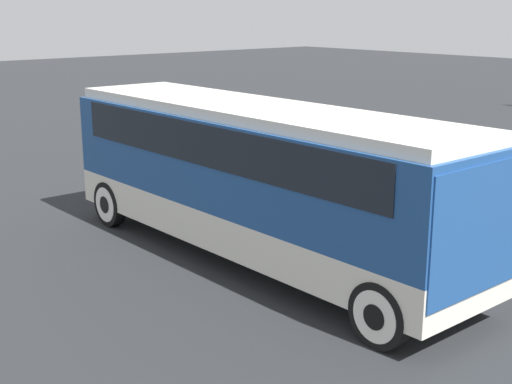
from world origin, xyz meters
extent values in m
plane|color=#26282B|center=(0.00, 0.00, 0.00)|extent=(120.00, 120.00, 0.00)
cube|color=silver|center=(0.00, 0.00, 0.85)|extent=(10.37, 2.49, 0.78)
cube|color=navy|center=(0.00, 0.00, 2.14)|extent=(10.37, 2.49, 1.81)
cube|color=black|center=(0.00, 0.00, 2.59)|extent=(9.13, 2.53, 0.81)
cube|color=silver|center=(0.00, 0.00, 3.16)|extent=(10.16, 2.29, 0.22)
cube|color=navy|center=(5.04, 0.00, 1.89)|extent=(0.36, 2.39, 2.07)
cylinder|color=black|center=(4.31, -1.13, 0.55)|extent=(1.09, 0.28, 1.09)
cylinder|color=silver|center=(4.31, -1.13, 0.55)|extent=(0.85, 0.30, 0.85)
cylinder|color=black|center=(4.31, -1.13, 0.55)|extent=(0.42, 0.32, 0.42)
cylinder|color=black|center=(4.31, 1.13, 0.55)|extent=(1.09, 0.28, 1.09)
cylinder|color=silver|center=(4.31, 1.13, 0.55)|extent=(0.85, 0.30, 0.85)
cylinder|color=black|center=(4.31, 1.13, 0.55)|extent=(0.42, 0.32, 0.42)
cylinder|color=black|center=(-4.15, -1.13, 0.55)|extent=(1.09, 0.28, 1.09)
cylinder|color=silver|center=(-4.15, -1.13, 0.55)|extent=(0.85, 0.30, 0.85)
cylinder|color=black|center=(-4.15, -1.13, 0.55)|extent=(0.42, 0.32, 0.42)
cylinder|color=black|center=(-4.15, 1.13, 0.55)|extent=(1.09, 0.28, 1.09)
cylinder|color=silver|center=(-4.15, 1.13, 0.55)|extent=(0.85, 0.30, 0.85)
cylinder|color=black|center=(-4.15, 1.13, 0.55)|extent=(0.42, 0.32, 0.42)
cube|color=navy|center=(-4.92, 7.27, 0.58)|extent=(4.41, 1.76, 0.70)
cube|color=black|center=(-5.10, 7.27, 1.21)|extent=(2.29, 1.58, 0.56)
cylinder|color=black|center=(-3.15, 6.48, 0.31)|extent=(0.61, 0.22, 0.61)
cylinder|color=black|center=(-3.15, 6.48, 0.31)|extent=(0.23, 0.26, 0.23)
cylinder|color=black|center=(-3.15, 8.06, 0.31)|extent=(0.61, 0.22, 0.61)
cylinder|color=black|center=(-3.15, 8.06, 0.31)|extent=(0.23, 0.26, 0.23)
cylinder|color=black|center=(-6.70, 6.48, 0.31)|extent=(0.61, 0.22, 0.61)
cylinder|color=black|center=(-6.70, 6.48, 0.31)|extent=(0.23, 0.26, 0.23)
cylinder|color=black|center=(-6.70, 8.06, 0.31)|extent=(0.61, 0.22, 0.61)
cylinder|color=black|center=(-6.70, 8.06, 0.31)|extent=(0.23, 0.26, 0.23)
cube|color=#7A6B5B|center=(-0.82, 5.83, 0.52)|extent=(4.44, 1.86, 0.59)
cube|color=black|center=(-1.00, 5.83, 1.06)|extent=(2.31, 1.68, 0.49)
cylinder|color=black|center=(0.98, 4.99, 0.30)|extent=(0.60, 0.22, 0.60)
cylinder|color=black|center=(0.98, 4.99, 0.30)|extent=(0.23, 0.26, 0.23)
cylinder|color=black|center=(0.98, 6.67, 0.30)|extent=(0.60, 0.22, 0.60)
cylinder|color=black|center=(0.98, 6.67, 0.30)|extent=(0.23, 0.26, 0.23)
cylinder|color=black|center=(-2.62, 4.99, 0.30)|extent=(0.60, 0.22, 0.60)
cylinder|color=black|center=(-2.62, 4.99, 0.30)|extent=(0.23, 0.26, 0.23)
cylinder|color=black|center=(-2.62, 6.67, 0.30)|extent=(0.60, 0.22, 0.60)
cylinder|color=black|center=(-2.62, 6.67, 0.30)|extent=(0.23, 0.26, 0.23)
cylinder|color=black|center=(3.23, 4.57, 0.34)|extent=(0.68, 0.22, 0.68)
cylinder|color=black|center=(3.23, 4.57, 0.34)|extent=(0.26, 0.26, 0.26)
camera|label=1|loc=(10.84, -9.22, 5.17)|focal=50.00mm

